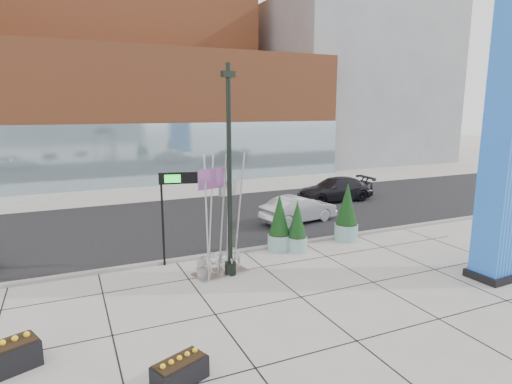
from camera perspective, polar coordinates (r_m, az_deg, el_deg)
name	(u,v)px	position (r m, az deg, el deg)	size (l,w,h in m)	color
ground	(261,291)	(15.11, 0.68, -13.03)	(160.00, 160.00, 0.00)	#9E9991
street_asphalt	(185,221)	(24.04, -9.41, -3.90)	(80.00, 12.00, 0.02)	black
curb_edge	(222,254)	(18.53, -4.58, -8.20)	(80.00, 0.30, 0.12)	gray
tower_podium	(145,116)	(40.09, -14.62, 9.80)	(34.00, 10.00, 11.00)	#A0522E
tower_glass_front	(157,154)	(35.55, -13.06, 4.89)	(34.00, 0.60, 5.00)	#8CA5B2
building_grey_parking	(344,85)	(54.77, 11.70, 13.85)	(20.00, 18.00, 18.00)	slate
lamp_post	(230,193)	(15.58, -3.55, -0.08)	(0.51, 0.42, 7.72)	black
public_art_sculpture	(220,243)	(16.23, -4.81, -6.76)	(2.20, 1.43, 4.60)	#B3B5B8
concrete_bollard	(202,268)	(16.21, -7.24, -10.06)	(0.35, 0.35, 0.69)	gray
overhead_street_sign	(177,185)	(17.03, -10.43, 0.87)	(1.75, 0.55, 3.73)	black
round_planter_east	(347,213)	(20.62, 12.02, -2.78)	(1.11, 1.11, 2.77)	#82AFAB
round_planter_mid	(297,227)	(18.78, 5.50, -4.69)	(0.91, 0.91, 2.28)	#82AFAB
round_planter_west	(279,224)	(18.81, 3.12, -4.24)	(1.02, 1.02, 2.54)	#82AFAB
box_planter_north	(4,357)	(12.40, -30.55, -18.42)	(1.67, 1.24, 0.82)	black
box_planter_south	(180,370)	(10.69, -10.12, -22.35)	(1.38, 1.04, 0.68)	black
car_silver_mid	(299,209)	(23.55, 5.72, -2.33)	(1.53, 4.40, 1.45)	#B1B2B9
car_dark_east	(335,190)	(29.35, 10.48, 0.33)	(2.18, 5.36, 1.56)	black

